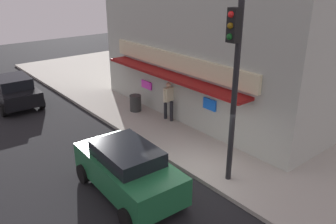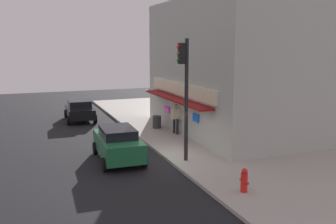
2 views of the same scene
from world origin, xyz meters
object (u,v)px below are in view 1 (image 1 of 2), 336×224
Objects in this scene: traffic_light at (234,74)px; trash_can at (136,103)px; parked_car_green at (128,169)px; parked_car_black at (14,90)px; pedestrian at (168,99)px.

trash_can is (-7.09, 1.17, -3.25)m from traffic_light.
parked_car_green is (5.46, -3.98, 0.30)m from trash_can.
parked_car_green is at bearing 1.69° from parked_car_black.
parked_car_black is (-5.12, -4.30, 0.25)m from trash_can.
pedestrian is at bearing 16.01° from trash_can.
traffic_light is 12.96m from parked_car_black.
pedestrian reaches higher than parked_car_green.
pedestrian is 8.57m from parked_car_black.
pedestrian is at bearing 161.54° from traffic_light.
trash_can is 0.20× the size of parked_car_green.
traffic_light is at bearing -9.36° from trash_can.
pedestrian is (-5.16, 1.72, -2.62)m from traffic_light.
parked_car_black is at bearing -178.31° from parked_car_green.
traffic_light reaches higher than pedestrian.
traffic_light is 1.38× the size of parked_car_green.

